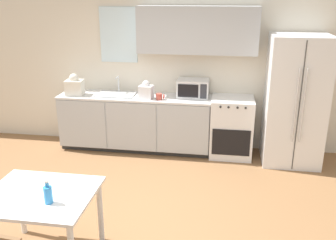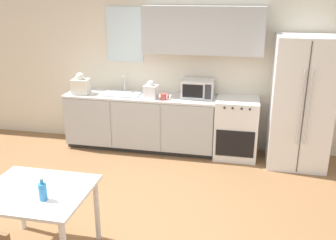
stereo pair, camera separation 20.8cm
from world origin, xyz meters
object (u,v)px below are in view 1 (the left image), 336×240
Objects in this scene: refrigerator at (295,101)px; drink_bottle at (48,194)px; oven_range at (231,127)px; dining_table at (41,204)px; microwave at (193,88)px; coffee_mug at (160,97)px.

drink_bottle is at bearing -131.23° from refrigerator.
dining_table is (-1.77, -2.80, 0.15)m from oven_range.
microwave reaches higher than coffee_mug.
coffee_mug is (-1.12, -0.15, 0.49)m from oven_range.
oven_range is 3.31m from dining_table.
oven_range is 0.93× the size of dining_table.
oven_range is 7.11× the size of coffee_mug.
coffee_mug is at bearing 80.00° from drink_bottle.
microwave is at bearing 171.16° from oven_range.
refrigerator is 8.56× the size of drink_bottle.
dining_table is at bearing -111.55° from microwave.
drink_bottle reaches higher than oven_range.
microwave reaches higher than oven_range.
oven_range is at bearing -8.84° from microwave.
coffee_mug is 2.83m from drink_bottle.
coffee_mug is at bearing -177.92° from refrigerator.
refrigerator reaches higher than microwave.
refrigerator is 2.02m from coffee_mug.
dining_table is at bearing -103.83° from coffee_mug.
oven_range is at bearing 175.34° from refrigerator.
drink_bottle is at bearing -39.84° from dining_table.
microwave is at bearing 72.04° from drink_bottle.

